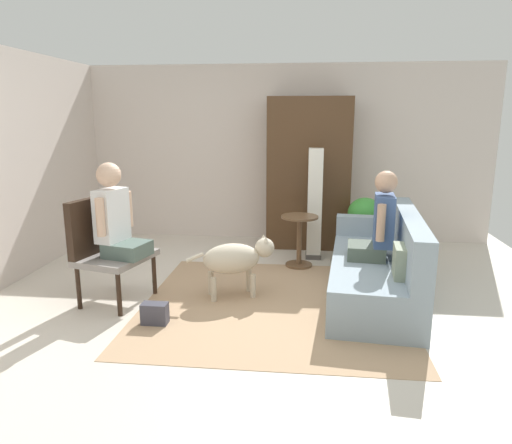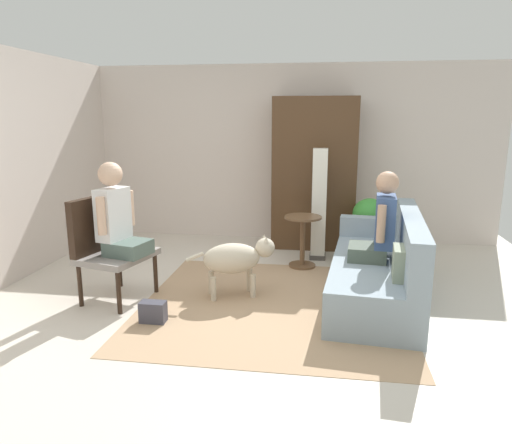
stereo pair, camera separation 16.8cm
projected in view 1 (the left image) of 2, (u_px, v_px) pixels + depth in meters
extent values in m
plane|color=beige|center=(258.00, 307.00, 4.47)|extent=(6.59, 6.59, 0.00)
cube|color=silver|center=(277.00, 154.00, 6.79)|extent=(6.09, 0.12, 2.51)
cube|color=tan|center=(274.00, 304.00, 4.53)|extent=(2.51, 2.47, 0.01)
cube|color=#8EA0AD|center=(373.00, 278.00, 4.67)|extent=(1.01, 2.12, 0.41)
cube|color=#8EA0AD|center=(409.00, 238.00, 4.51)|extent=(0.38, 2.05, 0.45)
cube|color=#8EA0AD|center=(372.00, 226.00, 5.48)|extent=(0.83, 0.26, 0.23)
cube|color=gray|center=(400.00, 261.00, 4.06)|extent=(0.13, 0.33, 0.28)
cylinder|color=black|center=(154.00, 274.00, 4.76)|extent=(0.04, 0.04, 0.42)
cylinder|color=black|center=(119.00, 294.00, 4.23)|extent=(0.04, 0.04, 0.42)
cylinder|color=black|center=(117.00, 269.00, 4.91)|extent=(0.04, 0.04, 0.42)
cylinder|color=black|center=(79.00, 288.00, 4.38)|extent=(0.04, 0.04, 0.42)
cube|color=gray|center=(116.00, 258.00, 4.52)|extent=(0.71, 0.80, 0.06)
cube|color=black|center=(94.00, 225.00, 4.53)|extent=(0.25, 0.68, 0.55)
cube|color=#4F5C4F|center=(366.00, 251.00, 4.62)|extent=(0.40, 0.41, 0.14)
cube|color=#3F598C|center=(384.00, 220.00, 4.52)|extent=(0.22, 0.39, 0.50)
sphere|color=tan|center=(386.00, 182.00, 4.44)|extent=(0.22, 0.22, 0.22)
cylinder|color=tan|center=(381.00, 223.00, 4.30)|extent=(0.08, 0.08, 0.35)
cylinder|color=tan|center=(379.00, 213.00, 4.74)|extent=(0.08, 0.08, 0.35)
cube|color=#50645C|center=(127.00, 249.00, 4.45)|extent=(0.45, 0.42, 0.14)
cube|color=white|center=(112.00, 215.00, 4.43)|extent=(0.26, 0.37, 0.50)
sphere|color=#DDB293|center=(109.00, 175.00, 4.34)|extent=(0.23, 0.23, 0.23)
cylinder|color=#DDB293|center=(128.00, 209.00, 4.60)|extent=(0.08, 0.08, 0.35)
cylinder|color=#DDB293|center=(100.00, 217.00, 4.22)|extent=(0.08, 0.08, 0.35)
cylinder|color=brown|center=(300.00, 217.00, 5.55)|extent=(0.44, 0.44, 0.02)
cylinder|color=brown|center=(299.00, 242.00, 5.62)|extent=(0.06, 0.06, 0.60)
cylinder|color=brown|center=(299.00, 265.00, 5.68)|extent=(0.32, 0.32, 0.03)
ellipsoid|color=beige|center=(231.00, 259.00, 4.64)|extent=(0.64, 0.48, 0.31)
sphere|color=beige|center=(265.00, 248.00, 4.70)|extent=(0.20, 0.20, 0.20)
cone|color=beige|center=(263.00, 237.00, 4.73)|extent=(0.06, 0.06, 0.06)
cone|color=beige|center=(266.00, 239.00, 4.64)|extent=(0.06, 0.06, 0.06)
cylinder|color=beige|center=(195.00, 257.00, 4.55)|extent=(0.18, 0.10, 0.10)
cylinder|color=beige|center=(249.00, 280.00, 4.84)|extent=(0.06, 0.06, 0.25)
cylinder|color=beige|center=(253.00, 286.00, 4.67)|extent=(0.06, 0.06, 0.25)
cylinder|color=beige|center=(211.00, 283.00, 4.75)|extent=(0.06, 0.06, 0.25)
cylinder|color=beige|center=(214.00, 290.00, 4.57)|extent=(0.06, 0.06, 0.25)
cylinder|color=#4C5156|center=(363.00, 249.00, 6.00)|extent=(0.26, 0.26, 0.22)
cylinder|color=brown|center=(364.00, 234.00, 5.96)|extent=(0.03, 0.03, 0.20)
ellipsoid|color=green|center=(365.00, 213.00, 5.89)|extent=(0.43, 0.43, 0.39)
cube|color=#4C4742|center=(313.00, 255.00, 6.02)|extent=(0.20, 0.20, 0.06)
cube|color=white|center=(315.00, 202.00, 5.86)|extent=(0.18, 0.18, 1.35)
cube|color=#4C331E|center=(309.00, 173.00, 6.40)|extent=(1.12, 0.56, 2.05)
cube|color=#3F3F4C|center=(155.00, 314.00, 4.08)|extent=(0.23, 0.12, 0.19)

